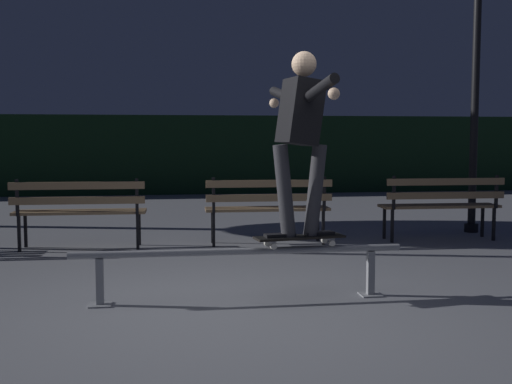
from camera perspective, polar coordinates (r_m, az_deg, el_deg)
The scene contains 9 objects.
ground_plane at distance 5.20m, azimuth -1.20°, elevation -10.38°, with size 90.00×90.00×0.00m, color slate.
hedge_backdrop at distance 15.93m, azimuth -6.12°, elevation 3.41°, with size 24.00×1.20×1.92m, color black.
grind_rail at distance 5.34m, azimuth -1.51°, elevation -6.13°, with size 2.81×0.18×0.45m.
skateboard at distance 5.39m, azimuth 3.97°, elevation -4.16°, with size 0.80×0.33×0.09m.
skateboarder at distance 5.32m, azimuth 4.06°, elevation 5.84°, with size 0.63×1.39×1.56m.
park_bench_left_center at distance 8.01m, azimuth -15.70°, elevation -1.25°, with size 1.61×0.45×0.88m.
park_bench_right_center at distance 8.05m, azimuth 1.11°, elevation -1.04°, with size 1.61×0.45×0.88m.
park_bench_rightmost at distance 8.75m, azimuth 16.46°, elevation -0.77°, with size 1.61×0.45×0.88m.
lamp_post_right at distance 9.72m, azimuth 19.31°, elevation 11.20°, with size 0.32×0.32×3.90m.
Camera 1 is at (-0.62, -4.98, 1.37)m, focal length 44.17 mm.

